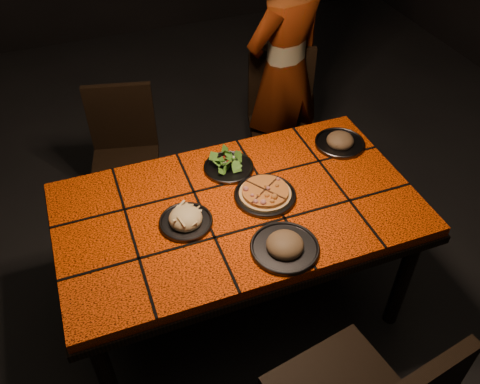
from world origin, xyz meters
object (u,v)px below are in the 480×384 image
object	(u,v)px
diner	(284,73)
plate_pasta	(186,220)
chair_far_right	(282,113)
chair_far_left	(124,148)
dining_table	(238,217)
plate_pizza	(265,194)

from	to	relation	value
diner	plate_pasta	size ratio (longest dim) A/B	6.79
chair_far_right	plate_pasta	distance (m)	1.31
chair_far_left	plate_pasta	world-z (taller)	chair_far_left
dining_table	plate_pizza	world-z (taller)	plate_pizza
diner	plate_pizza	distance (m)	1.06
chair_far_right	plate_pizza	xyz separation A→B (m)	(-0.50, -0.90, 0.25)
dining_table	plate_pasta	xyz separation A→B (m)	(-0.25, -0.03, 0.10)
dining_table	plate_pasta	world-z (taller)	plate_pasta
chair_far_left	chair_far_right	size ratio (longest dim) A/B	0.94
chair_far_left	plate_pasta	bearing A→B (deg)	-69.71
chair_far_left	chair_far_right	xyz separation A→B (m)	(1.00, -0.04, 0.03)
diner	plate_pasta	bearing A→B (deg)	28.38
dining_table	chair_far_left	xyz separation A→B (m)	(-0.37, 0.95, -0.18)
plate_pasta	dining_table	bearing A→B (deg)	6.26
chair_far_left	diner	bearing A→B (deg)	12.96
chair_far_right	diner	bearing A→B (deg)	82.40
chair_far_left	diner	xyz separation A→B (m)	(1.01, -0.01, 0.30)
chair_far_left	plate_pasta	xyz separation A→B (m)	(0.12, -0.97, 0.28)
plate_pasta	plate_pizza	bearing A→B (deg)	5.05
diner	plate_pizza	xyz separation A→B (m)	(-0.51, -0.93, -0.02)
chair_far_right	diner	world-z (taller)	diner
chair_far_left	diner	distance (m)	1.06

